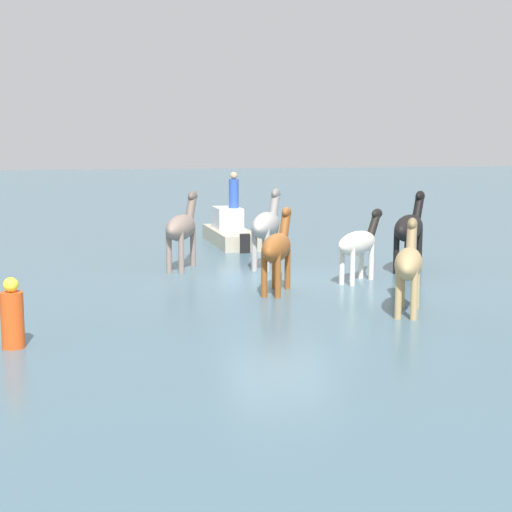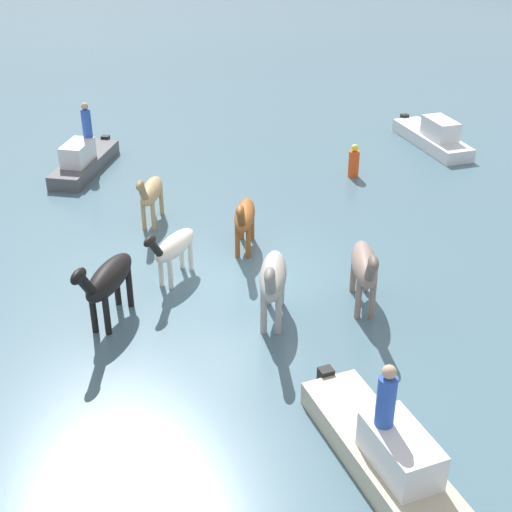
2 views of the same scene
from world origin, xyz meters
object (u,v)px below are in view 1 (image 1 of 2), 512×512
Objects in this scene: horse_lead at (277,248)px; horse_mid_herd at (409,263)px; horse_pinto_flank at (182,227)px; horse_chestnut_trailing at (267,225)px; horse_dark_mare at (410,228)px; person_spotter_bow at (234,191)px; boat_skiff_near at (230,234)px; buoy_channel_marker at (12,316)px; horse_gray_outer at (359,243)px.

horse_mid_herd is at bearing -116.88° from horse_lead.
horse_pinto_flank is at bearing 49.63° from horse_lead.
horse_chestnut_trailing is (-0.36, -2.21, 0.03)m from horse_pinto_flank.
horse_dark_mare is 7.31m from person_spotter_bow.
horse_lead is 0.89× the size of horse_pinto_flank.
horse_lead is 0.49× the size of boat_skiff_near.
horse_dark_mare is 1.94× the size of buoy_channel_marker.
horse_mid_herd is at bearing -85.43° from buoy_channel_marker.
boat_skiff_near is (8.51, -1.12, -0.68)m from horse_lead.
horse_chestnut_trailing reaches higher than horse_mid_herd.
horse_mid_herd is at bearing -177.44° from person_spotter_bow.
horse_mid_herd is (-3.41, 0.48, 0.04)m from horse_gray_outer.
horse_gray_outer is at bearing 22.73° from horse_mid_herd.
person_spotter_bow is (11.27, 0.50, 0.76)m from horse_mid_herd.
person_spotter_bow is (5.14, -0.45, 0.60)m from horse_chestnut_trailing.
buoy_channel_marker is (-11.85, 6.74, -1.21)m from person_spotter_bow.
person_spotter_bow is (0.07, -0.16, 1.42)m from boat_skiff_near.
horse_mid_herd is at bearing -141.59° from horse_chestnut_trailing.
horse_gray_outer reaches higher than buoy_channel_marker.
person_spotter_bow is 1.04× the size of buoy_channel_marker.
horse_chestnut_trailing is at bearing 16.18° from horse_lead.
horse_mid_herd is at bearing -127.99° from horse_pinto_flank.
horse_dark_mare is 1.05× the size of horse_mid_herd.
horse_lead is 1.84× the size of person_spotter_bow.
horse_chestnut_trailing is at bearing -73.17° from horse_pinto_flank.
horse_lead is at bearing 175.38° from boat_skiff_near.
horse_gray_outer is at bearing -168.79° from boat_skiff_near.
horse_dark_mare reaches higher than buoy_channel_marker.
boat_skiff_near is at bearing -29.20° from buoy_channel_marker.
horse_pinto_flank is at bearing 150.88° from person_spotter_bow.
horse_pinto_flank is at bearing -29.98° from buoy_channel_marker.
horse_lead is 4.05m from horse_pinto_flank.
person_spotter_bow is (7.87, 0.99, 0.80)m from horse_gray_outer.
buoy_channel_marker is (-5.19, 9.69, -0.59)m from horse_dark_mare.
horse_gray_outer is 3.09m from horse_chestnut_trailing.
horse_gray_outer is at bearing -104.24° from horse_pinto_flank.
horse_gray_outer is 0.88× the size of horse_mid_herd.
horse_pinto_flank is 5.39m from boat_skiff_near.
horse_dark_mare reaches higher than boat_skiff_near.
horse_dark_mare is at bearing 2.86° from horse_mid_herd.
horse_pinto_flank is 2.15× the size of buoy_channel_marker.
horse_lead is 6.39m from buoy_channel_marker.
buoy_channel_marker is at bearing 167.36° from horse_gray_outer.
horse_dark_mare reaches higher than horse_gray_outer.
horse_lead is 1.92× the size of buoy_channel_marker.
boat_skiff_near is (5.07, -0.29, -0.81)m from horse_chestnut_trailing.
horse_pinto_flank is at bearing 56.76° from horse_mid_herd.
horse_dark_mare is at bearing -8.39° from horse_gray_outer.
horse_mid_herd is (-6.14, -0.96, -0.16)m from horse_chestnut_trailing.
horse_dark_mare reaches higher than horse_pinto_flank.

